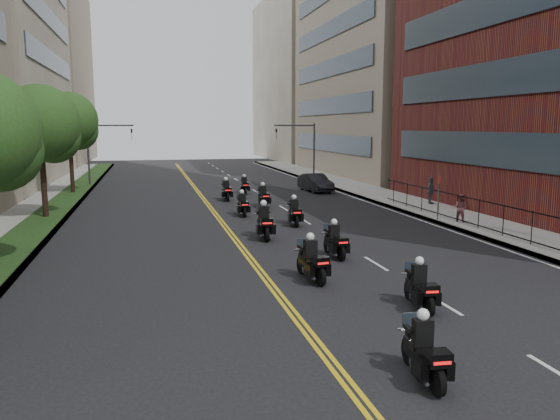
# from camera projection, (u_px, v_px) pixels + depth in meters

# --- Properties ---
(ground) EXTENTS (160.00, 160.00, 0.00)m
(ground) POSITION_uv_depth(u_px,v_px,m) (428.00, 393.00, 11.04)
(ground) COLOR black
(ground) RESTS_ON ground
(sidewalk_right) EXTENTS (4.00, 90.00, 0.15)m
(sidewalk_right) POSITION_uv_depth(u_px,v_px,m) (407.00, 203.00, 37.83)
(sidewalk_right) COLOR gray
(sidewalk_right) RESTS_ON ground
(sidewalk_left) EXTENTS (4.00, 90.00, 0.15)m
(sidewalk_left) POSITION_uv_depth(u_px,v_px,m) (35.00, 216.00, 32.25)
(sidewalk_left) COLOR gray
(sidewalk_left) RESTS_ON ground
(grass_strip) EXTENTS (2.00, 90.00, 0.04)m
(grass_strip) POSITION_uv_depth(u_px,v_px,m) (49.00, 214.00, 32.42)
(grass_strip) COLOR #153513
(grass_strip) RESTS_ON sidewalk_left
(building_right_tan) EXTENTS (15.11, 28.00, 30.00)m
(building_right_tan) POSITION_uv_depth(u_px,v_px,m) (395.00, 37.00, 59.85)
(building_right_tan) COLOR gray
(building_right_tan) RESTS_ON ground
(building_right_far) EXTENTS (15.00, 28.00, 26.00)m
(building_right_far) POSITION_uv_depth(u_px,v_px,m) (314.00, 79.00, 88.98)
(building_right_far) COLOR gray
(building_right_far) RESTS_ON ground
(building_left_far) EXTENTS (16.00, 28.00, 26.00)m
(building_left_far) POSITION_uv_depth(u_px,v_px,m) (27.00, 73.00, 78.87)
(building_left_far) COLOR gray
(building_left_far) RESTS_ON ground
(iron_fence) EXTENTS (0.05, 28.00, 1.50)m
(iron_fence) POSITION_uv_depth(u_px,v_px,m) (517.00, 224.00, 24.98)
(iron_fence) COLOR black
(iron_fence) RESTS_ON sidewalk_right
(street_trees) EXTENTS (4.40, 38.40, 7.98)m
(street_trees) POSITION_uv_depth(u_px,v_px,m) (22.00, 131.00, 25.56)
(street_trees) COLOR #2F1F15
(street_trees) RESTS_ON ground
(traffic_signal_right) EXTENTS (4.09, 0.20, 5.60)m
(traffic_signal_right) POSITION_uv_depth(u_px,v_px,m) (305.00, 143.00, 53.03)
(traffic_signal_right) COLOR #3F3F44
(traffic_signal_right) RESTS_ON ground
(traffic_signal_left) EXTENTS (4.09, 0.20, 5.60)m
(traffic_signal_left) POSITION_uv_depth(u_px,v_px,m) (99.00, 145.00, 48.60)
(traffic_signal_left) COLOR #3F3F44
(traffic_signal_left) RESTS_ON ground
(motorcycle_0) EXTENTS (0.56, 2.10, 1.55)m
(motorcycle_0) POSITION_uv_depth(u_px,v_px,m) (424.00, 353.00, 11.48)
(motorcycle_0) COLOR black
(motorcycle_0) RESTS_ON ground
(motorcycle_1) EXTENTS (0.58, 2.10, 1.55)m
(motorcycle_1) POSITION_uv_depth(u_px,v_px,m) (420.00, 289.00, 16.03)
(motorcycle_1) COLOR black
(motorcycle_1) RESTS_ON ground
(motorcycle_2) EXTENTS (0.67, 2.27, 1.68)m
(motorcycle_2) POSITION_uv_depth(u_px,v_px,m) (312.00, 262.00, 18.96)
(motorcycle_2) COLOR black
(motorcycle_2) RESTS_ON ground
(motorcycle_3) EXTENTS (0.52, 2.15, 1.59)m
(motorcycle_3) POSITION_uv_depth(u_px,v_px,m) (335.00, 242.00, 22.35)
(motorcycle_3) COLOR black
(motorcycle_3) RESTS_ON ground
(motorcycle_4) EXTENTS (0.62, 2.50, 1.85)m
(motorcycle_4) POSITION_uv_depth(u_px,v_px,m) (264.00, 223.00, 26.08)
(motorcycle_4) COLOR black
(motorcycle_4) RESTS_ON ground
(motorcycle_5) EXTENTS (0.62, 2.25, 1.66)m
(motorcycle_5) POSITION_uv_depth(u_px,v_px,m) (294.00, 213.00, 29.60)
(motorcycle_5) COLOR black
(motorcycle_5) RESTS_ON ground
(motorcycle_6) EXTENTS (0.49, 2.13, 1.57)m
(motorcycle_6) POSITION_uv_depth(u_px,v_px,m) (242.00, 206.00, 32.70)
(motorcycle_6) COLOR black
(motorcycle_6) RESTS_ON ground
(motorcycle_7) EXTENTS (0.51, 2.23, 1.65)m
(motorcycle_7) POSITION_uv_depth(u_px,v_px,m) (263.00, 197.00, 36.31)
(motorcycle_7) COLOR black
(motorcycle_7) RESTS_ON ground
(motorcycle_8) EXTENTS (0.52, 2.28, 1.68)m
(motorcycle_8) POSITION_uv_depth(u_px,v_px,m) (226.00, 191.00, 39.51)
(motorcycle_8) COLOR black
(motorcycle_8) RESTS_ON ground
(motorcycle_9) EXTENTS (0.52, 2.11, 1.55)m
(motorcycle_9) POSITION_uv_depth(u_px,v_px,m) (244.00, 186.00, 43.39)
(motorcycle_9) COLOR black
(motorcycle_9) RESTS_ON ground
(parked_sedan) EXTENTS (2.02, 4.56, 1.45)m
(parked_sedan) POSITION_uv_depth(u_px,v_px,m) (315.00, 183.00, 44.91)
(parked_sedan) COLOR black
(parked_sedan) RESTS_ON ground
(pedestrian_b) EXTENTS (0.88, 0.94, 1.53)m
(pedestrian_b) POSITION_uv_depth(u_px,v_px,m) (461.00, 208.00, 29.82)
(pedestrian_b) COLOR #884A4B
(pedestrian_b) RESTS_ON sidewalk_right
(pedestrian_c) EXTENTS (0.69, 1.14, 1.82)m
(pedestrian_c) POSITION_uv_depth(u_px,v_px,m) (431.00, 190.00, 36.61)
(pedestrian_c) COLOR #46474E
(pedestrian_c) RESTS_ON sidewalk_right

